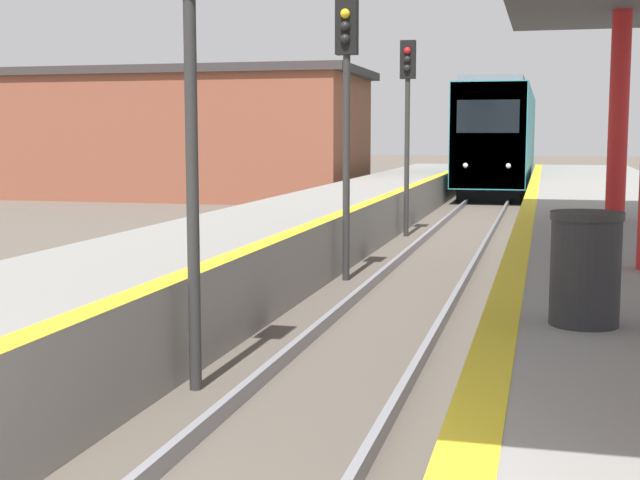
{
  "coord_description": "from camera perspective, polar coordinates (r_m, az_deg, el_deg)",
  "views": [
    {
      "loc": [
        1.96,
        -2.99,
        2.49
      ],
      "look_at": [
        -1.94,
        12.43,
        0.58
      ],
      "focal_mm": 50.0,
      "sensor_mm": 36.0,
      "label": 1
    }
  ],
  "objects": [
    {
      "name": "signal_near",
      "position": [
        8.58,
        -8.35,
        11.94
      ],
      "size": [
        0.36,
        0.31,
        4.68
      ],
      "color": "#2D2D2D",
      "rests_on": "ground"
    },
    {
      "name": "signal_mid",
      "position": [
        15.01,
        1.7,
        9.79
      ],
      "size": [
        0.36,
        0.31,
        4.68
      ],
      "color": "#2D2D2D",
      "rests_on": "ground"
    },
    {
      "name": "train",
      "position": [
        40.52,
        11.51,
        6.43
      ],
      "size": [
        2.63,
        18.99,
        4.52
      ],
      "color": "black",
      "rests_on": "ground"
    },
    {
      "name": "signal_far",
      "position": [
        21.63,
        5.62,
        8.86
      ],
      "size": [
        0.36,
        0.31,
        4.68
      ],
      "color": "#2D2D2D",
      "rests_on": "ground"
    },
    {
      "name": "station_building",
      "position": [
        35.32,
        -8.33,
        6.73
      ],
      "size": [
        13.74,
        6.92,
        4.9
      ],
      "color": "brown",
      "rests_on": "ground"
    },
    {
      "name": "trash_bin",
      "position": [
        7.05,
        16.62,
        -1.75
      ],
      "size": [
        0.55,
        0.55,
        0.87
      ],
      "color": "#262628",
      "rests_on": "platform_right"
    }
  ]
}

